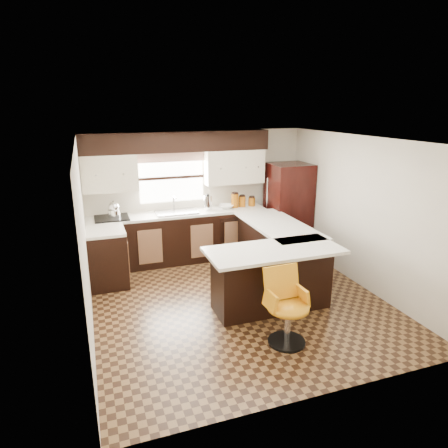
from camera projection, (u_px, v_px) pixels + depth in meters
name	position (u px, v px, depth m)	size (l,w,h in m)	color
floor	(238.00, 301.00, 6.05)	(4.40, 4.40, 0.00)	#49301A
ceiling	(240.00, 140.00, 5.37)	(4.40, 4.40, 0.00)	silver
wall_back	(198.00, 194.00, 7.70)	(4.40, 4.40, 0.00)	beige
wall_front	(324.00, 289.00, 3.72)	(4.40, 4.40, 0.00)	beige
wall_left	(84.00, 241.00, 5.05)	(4.40, 4.40, 0.00)	beige
wall_right	(361.00, 213.00, 6.37)	(4.40, 4.40, 0.00)	beige
base_cab_back	(180.00, 238.00, 7.50)	(3.30, 0.60, 0.90)	black
base_cab_left	(108.00, 259.00, 6.49)	(0.60, 0.70, 0.90)	black
counter_back	(179.00, 214.00, 7.37)	(3.30, 0.60, 0.04)	silver
counter_left	(105.00, 231.00, 6.35)	(0.60, 0.70, 0.04)	silver
soffit	(178.00, 142.00, 7.12)	(3.40, 0.35, 0.36)	black
upper_cab_left	(109.00, 173.00, 6.88)	(0.94, 0.35, 0.64)	beige
upper_cab_right	(234.00, 167.00, 7.61)	(1.14, 0.35, 0.64)	beige
window_pane	(172.00, 178.00, 7.42)	(1.20, 0.02, 0.90)	white
valance	(171.00, 157.00, 7.28)	(1.30, 0.06, 0.18)	#D19B93
sink	(176.00, 212.00, 7.32)	(0.75, 0.45, 0.03)	#B2B2B7
dishwasher	(235.00, 238.00, 7.57)	(0.58, 0.03, 0.78)	black
cooktop	(112.00, 218.00, 6.96)	(0.58, 0.50, 0.03)	black
peninsula_long	(274.00, 252.00, 6.77)	(0.60, 1.95, 0.90)	black
peninsula_return	(271.00, 279.00, 5.73)	(1.65, 0.60, 0.90)	black
counter_pen_long	(278.00, 225.00, 6.65)	(0.84, 1.95, 0.04)	silver
counter_pen_return	(274.00, 250.00, 5.50)	(1.89, 0.84, 0.04)	silver
refrigerator	(288.00, 209.00, 7.86)	(0.76, 0.73, 1.77)	black
bar_chair	(288.00, 308.00, 4.85)	(0.51, 0.51, 0.96)	orange
kettle	(114.00, 209.00, 6.93)	(0.22, 0.22, 0.29)	silver
percolator	(208.00, 203.00, 7.50)	(0.15, 0.15, 0.27)	silver
mixing_bowl	(226.00, 207.00, 7.64)	(0.28, 0.28, 0.07)	white
canister_large	(235.00, 201.00, 7.69)	(0.14, 0.14, 0.27)	#964F0B
canister_med	(242.00, 202.00, 7.75)	(0.13, 0.13, 0.20)	#964F0B
canister_small	(252.00, 202.00, 7.82)	(0.13, 0.13, 0.16)	#964F0B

